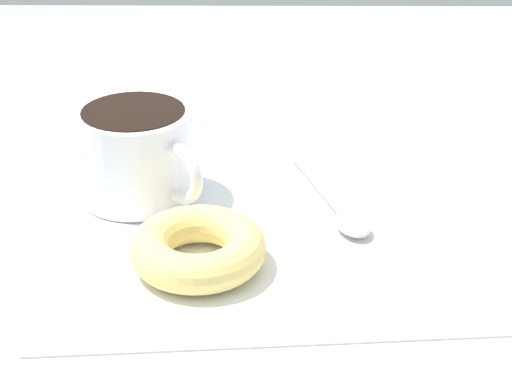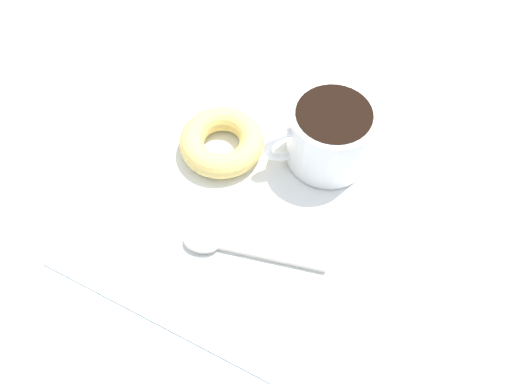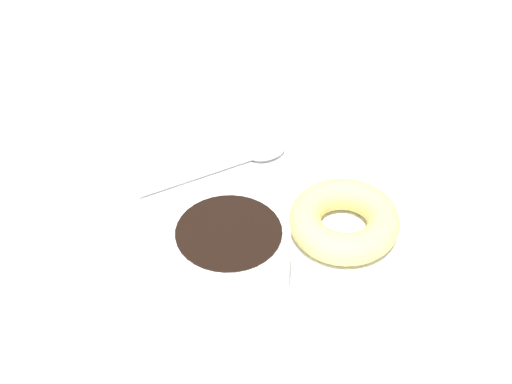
{
  "view_description": "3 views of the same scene",
  "coord_description": "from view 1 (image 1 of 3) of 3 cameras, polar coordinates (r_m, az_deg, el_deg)",
  "views": [
    {
      "loc": [
        -52.5,
        -0.03,
        31.53
      ],
      "look_at": [
        2.57,
        0.41,
        2.3
      ],
      "focal_mm": 60.0,
      "sensor_mm": 36.0,
      "label": 1
    },
    {
      "loc": [
        18.59,
        -25.47,
        50.39
      ],
      "look_at": [
        2.57,
        0.41,
        2.3
      ],
      "focal_mm": 40.0,
      "sensor_mm": 36.0,
      "label": 2
    },
    {
      "loc": [
        10.6,
        52.14,
        50.79
      ],
      "look_at": [
        2.57,
        0.41,
        2.3
      ],
      "focal_mm": 60.0,
      "sensor_mm": 36.0,
      "label": 3
    }
  ],
  "objects": [
    {
      "name": "coffee_cup",
      "position": [
        0.65,
        -7.95,
        2.65
      ],
      "size": [
        9.74,
        10.0,
        7.0
      ],
      "color": "white",
      "rests_on": "napkin"
    },
    {
      "name": "donut",
      "position": [
        0.57,
        -3.92,
        -3.74
      ],
      "size": [
        9.13,
        9.13,
        2.67
      ],
      "primitive_type": "torus",
      "color": "#E5C66B",
      "rests_on": "napkin"
    },
    {
      "name": "napkin",
      "position": [
        0.63,
        -0.0,
        -1.72
      ],
      "size": [
        32.59,
        32.59,
        0.3
      ],
      "primitive_type": "cube",
      "rotation": [
        0.0,
        0.0,
        0.08
      ],
      "color": "white",
      "rests_on": "ground_plane"
    },
    {
      "name": "spoon",
      "position": [
        0.63,
        5.67,
        -1.3
      ],
      "size": [
        13.94,
        5.86,
        0.9
      ],
      "color": "#B7B2A8",
      "rests_on": "napkin"
    },
    {
      "name": "ground_plane",
      "position": [
        0.62,
        0.36,
        -3.82
      ],
      "size": [
        120.0,
        120.0,
        2.0
      ],
      "primitive_type": "cube",
      "color": "#99A8B7"
    }
  ]
}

